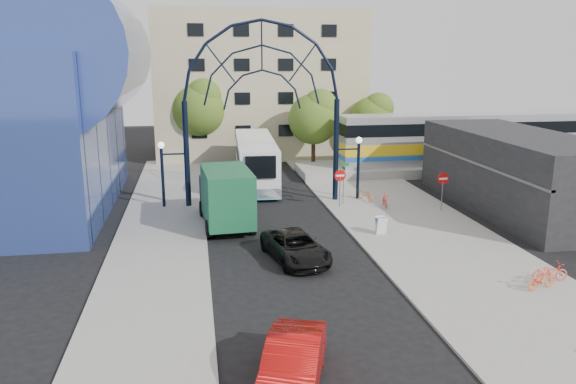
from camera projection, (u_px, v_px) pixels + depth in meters
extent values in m
plane|color=black|center=(302.00, 284.00, 24.70)|extent=(120.00, 120.00, 0.00)
cube|color=gray|center=(436.00, 244.00, 29.80)|extent=(8.00, 56.00, 0.12)
cube|color=gray|center=(159.00, 247.00, 29.39)|extent=(5.00, 50.00, 0.12)
cylinder|color=black|center=(187.00, 155.00, 36.48)|extent=(0.36, 0.36, 7.00)
cylinder|color=black|center=(336.00, 151.00, 38.08)|extent=(0.36, 0.36, 7.00)
cylinder|color=black|center=(163.00, 179.00, 36.58)|extent=(0.20, 0.20, 4.00)
cylinder|color=black|center=(358.00, 172.00, 38.70)|extent=(0.20, 0.20, 4.00)
sphere|color=white|center=(161.00, 145.00, 36.06)|extent=(0.44, 0.44, 0.44)
sphere|color=white|center=(359.00, 140.00, 38.17)|extent=(0.44, 0.44, 0.44)
cylinder|color=slate|center=(340.00, 190.00, 36.68)|extent=(0.06, 0.06, 2.20)
cylinder|color=red|center=(340.00, 176.00, 36.44)|extent=(0.80, 0.04, 0.80)
cube|color=white|center=(340.00, 176.00, 36.41)|extent=(0.55, 0.02, 0.12)
cylinder|color=slate|center=(442.00, 194.00, 35.75)|extent=(0.06, 0.06, 2.20)
cylinder|color=red|center=(443.00, 179.00, 35.52)|extent=(0.76, 0.04, 0.76)
cube|color=white|center=(443.00, 179.00, 35.49)|extent=(0.55, 0.02, 0.12)
cylinder|color=slate|center=(343.00, 184.00, 37.24)|extent=(0.05, 0.05, 2.80)
cube|color=#146626|center=(344.00, 165.00, 36.94)|extent=(0.70, 0.03, 0.18)
cube|color=#146626|center=(344.00, 168.00, 36.99)|extent=(0.03, 0.70, 0.18)
cube|color=white|center=(382.00, 226.00, 31.00)|extent=(0.55, 0.26, 0.99)
cube|color=white|center=(380.00, 224.00, 31.34)|extent=(0.55, 0.26, 0.99)
cube|color=#1E59A5|center=(381.00, 220.00, 31.10)|extent=(0.55, 0.42, 0.14)
cylinder|color=#2F4591|center=(68.00, 52.00, 34.78)|extent=(9.00, 16.00, 9.00)
cube|color=black|center=(516.00, 172.00, 36.25)|extent=(6.00, 16.00, 5.00)
cube|color=tan|center=(257.00, 84.00, 56.90)|extent=(20.00, 12.00, 14.00)
cube|color=gray|center=(480.00, 166.00, 48.89)|extent=(32.00, 5.00, 0.80)
cube|color=#B7B7BC|center=(482.00, 138.00, 48.30)|extent=(25.00, 3.00, 4.20)
cube|color=gold|center=(481.00, 145.00, 48.44)|extent=(25.10, 3.05, 0.90)
cube|color=black|center=(483.00, 126.00, 48.06)|extent=(25.05, 3.05, 1.00)
cube|color=#1E59A5|center=(481.00, 153.00, 48.60)|extent=(25.10, 3.05, 0.35)
cylinder|color=#382314|center=(313.00, 153.00, 50.27)|extent=(0.36, 0.36, 2.52)
sphere|color=#3E5A17|center=(314.00, 119.00, 49.54)|extent=(4.48, 4.48, 4.48)
sphere|color=#3E5A17|center=(320.00, 107.00, 49.07)|extent=(3.08, 3.08, 3.08)
cylinder|color=#382314|center=(200.00, 147.00, 52.46)|extent=(0.36, 0.36, 2.88)
sphere|color=#3E5A17|center=(198.00, 110.00, 51.63)|extent=(5.12, 5.12, 5.12)
sphere|color=#3E5A17|center=(204.00, 96.00, 51.12)|extent=(3.52, 3.52, 3.52)
cylinder|color=#382314|center=(371.00, 149.00, 53.17)|extent=(0.36, 0.36, 2.34)
sphere|color=#3E5A17|center=(372.00, 119.00, 52.50)|extent=(4.16, 4.16, 4.16)
sphere|color=#3E5A17|center=(378.00, 108.00, 52.04)|extent=(2.86, 2.86, 2.86)
cube|color=white|center=(256.00, 159.00, 43.91)|extent=(3.46, 12.73, 3.18)
cube|color=#59AEC7|center=(256.00, 175.00, 44.22)|extent=(3.50, 12.73, 0.77)
cube|color=black|center=(255.00, 151.00, 43.75)|extent=(3.51, 12.48, 0.99)
cube|color=black|center=(261.00, 167.00, 37.61)|extent=(2.07, 0.26, 1.53)
cube|color=black|center=(252.00, 148.00, 49.97)|extent=(2.63, 0.34, 1.75)
cylinder|color=black|center=(237.00, 167.00, 47.86)|extent=(0.36, 1.07, 1.05)
cylinder|color=black|center=(269.00, 167.00, 48.16)|extent=(0.36, 1.07, 1.05)
cylinder|color=black|center=(240.00, 191.00, 39.59)|extent=(0.36, 1.07, 1.05)
cylinder|color=black|center=(279.00, 190.00, 39.88)|extent=(0.36, 1.07, 1.05)
cube|color=black|center=(221.00, 197.00, 35.27)|extent=(2.63, 2.73, 2.36)
cube|color=black|center=(218.00, 185.00, 36.37)|extent=(2.15, 0.25, 1.07)
cube|color=#175836|center=(227.00, 195.00, 32.03)|extent=(2.90, 5.09, 3.00)
cylinder|color=black|center=(202.00, 209.00, 34.84)|extent=(0.35, 1.05, 1.03)
cylinder|color=black|center=(241.00, 207.00, 35.40)|extent=(0.35, 1.05, 1.03)
cylinder|color=black|center=(209.00, 229.00, 30.89)|extent=(0.35, 1.05, 1.03)
cylinder|color=black|center=(253.00, 226.00, 31.45)|extent=(0.35, 1.05, 1.03)
imported|color=black|center=(296.00, 247.00, 27.44)|extent=(3.22, 5.33, 1.38)
imported|color=#A80C0A|center=(292.00, 365.00, 16.83)|extent=(3.05, 5.02, 1.56)
imported|color=orange|center=(366.00, 194.00, 38.51)|extent=(1.06, 1.75, 0.87)
imported|color=red|center=(385.00, 200.00, 36.83)|extent=(0.66, 1.57, 0.91)
imported|color=#F64531|center=(550.00, 272.00, 24.62)|extent=(1.66, 0.62, 0.87)
imported|color=#E9592E|center=(542.00, 279.00, 23.80)|extent=(1.66, 0.87, 0.96)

